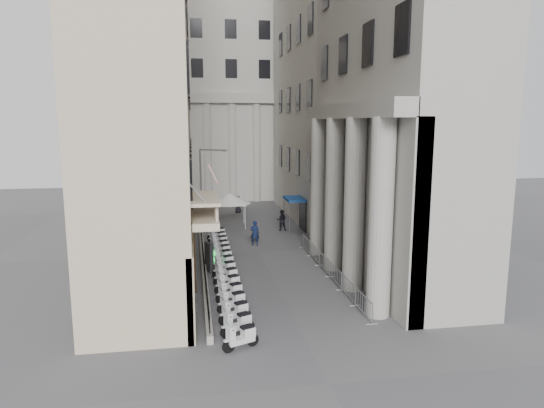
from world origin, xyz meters
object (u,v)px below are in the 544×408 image
at_px(security_tent, 229,198).
at_px(pedestrian_b, 282,220).
at_px(pedestrian_a, 255,233).
at_px(info_kiosk, 209,257).
at_px(street_lamp, 204,185).
at_px(scooter_0, 241,349).

height_order(security_tent, pedestrian_b, security_tent).
bearing_deg(pedestrian_a, security_tent, -72.70).
bearing_deg(info_kiosk, street_lamp, 69.36).
xyz_separation_m(security_tent, pedestrian_a, (1.46, -7.68, -1.65)).
distance_m(scooter_0, security_tent, 25.53).
relative_size(pedestrian_a, pedestrian_b, 1.06).
height_order(street_lamp, pedestrian_b, street_lamp).
bearing_deg(security_tent, pedestrian_b, -30.02).
distance_m(security_tent, pedestrian_b, 5.55).
height_order(info_kiosk, pedestrian_b, info_kiosk).
distance_m(pedestrian_a, pedestrian_b, 5.92).
relative_size(scooter_0, info_kiosk, 0.78).
relative_size(security_tent, pedestrian_b, 2.06).
relative_size(info_kiosk, pedestrian_a, 0.95).
height_order(scooter_0, pedestrian_b, pedestrian_b).
height_order(security_tent, info_kiosk, security_tent).
bearing_deg(street_lamp, scooter_0, -65.14).
bearing_deg(info_kiosk, security_tent, 59.63).
bearing_deg(security_tent, info_kiosk, -99.66).
distance_m(scooter_0, pedestrian_a, 17.93).
bearing_deg(street_lamp, pedestrian_a, -22.55).
distance_m(street_lamp, info_kiosk, 10.62).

